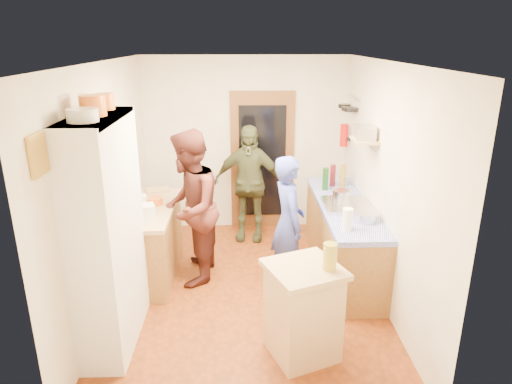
{
  "coord_description": "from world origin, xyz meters",
  "views": [
    {
      "loc": [
        -0.04,
        -4.7,
        2.83
      ],
      "look_at": [
        0.1,
        0.15,
        1.18
      ],
      "focal_mm": 32.0,
      "sensor_mm": 36.0,
      "label": 1
    }
  ],
  "objects_px": {
    "right_counter_base": "(342,239)",
    "person_left": "(193,207)",
    "person_hob": "(291,223)",
    "person_back": "(249,183)",
    "island_base": "(303,313)",
    "hutch_body": "(108,235)"
  },
  "relations": [
    {
      "from": "right_counter_base",
      "to": "person_left",
      "type": "distance_m",
      "value": 1.91
    },
    {
      "from": "person_hob",
      "to": "person_back",
      "type": "xyz_separation_m",
      "value": [
        -0.47,
        1.35,
        0.05
      ]
    },
    {
      "from": "person_left",
      "to": "right_counter_base",
      "type": "bearing_deg",
      "value": 98.09
    },
    {
      "from": "island_base",
      "to": "person_back",
      "type": "bearing_deg",
      "value": 99.59
    },
    {
      "from": "person_hob",
      "to": "person_back",
      "type": "relative_size",
      "value": 0.94
    },
    {
      "from": "person_back",
      "to": "person_hob",
      "type": "bearing_deg",
      "value": -62.11
    },
    {
      "from": "island_base",
      "to": "person_hob",
      "type": "bearing_deg",
      "value": 89.06
    },
    {
      "from": "hutch_body",
      "to": "person_hob",
      "type": "xyz_separation_m",
      "value": [
        1.81,
        0.96,
        -0.31
      ]
    },
    {
      "from": "island_base",
      "to": "person_back",
      "type": "distance_m",
      "value": 2.7
    },
    {
      "from": "right_counter_base",
      "to": "person_back",
      "type": "bearing_deg",
      "value": 138.82
    },
    {
      "from": "person_back",
      "to": "right_counter_base",
      "type": "bearing_deg",
      "value": -32.3
    },
    {
      "from": "island_base",
      "to": "right_counter_base",
      "type": "bearing_deg",
      "value": 66.39
    },
    {
      "from": "hutch_body",
      "to": "person_hob",
      "type": "bearing_deg",
      "value": 27.84
    },
    {
      "from": "hutch_body",
      "to": "person_hob",
      "type": "relative_size",
      "value": 1.38
    },
    {
      "from": "right_counter_base",
      "to": "person_hob",
      "type": "bearing_deg",
      "value": -153.51
    },
    {
      "from": "right_counter_base",
      "to": "person_left",
      "type": "relative_size",
      "value": 1.18
    },
    {
      "from": "right_counter_base",
      "to": "island_base",
      "type": "xyz_separation_m",
      "value": [
        -0.71,
        -1.62,
        0.01
      ]
    },
    {
      "from": "right_counter_base",
      "to": "person_left",
      "type": "xyz_separation_m",
      "value": [
        -1.84,
        -0.14,
        0.51
      ]
    },
    {
      "from": "person_back",
      "to": "person_left",
      "type": "bearing_deg",
      "value": -112.0
    },
    {
      "from": "right_counter_base",
      "to": "person_left",
      "type": "bearing_deg",
      "value": -175.77
    },
    {
      "from": "person_hob",
      "to": "person_back",
      "type": "bearing_deg",
      "value": 8.56
    },
    {
      "from": "person_hob",
      "to": "hutch_body",
      "type": "bearing_deg",
      "value": 107.4
    }
  ]
}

